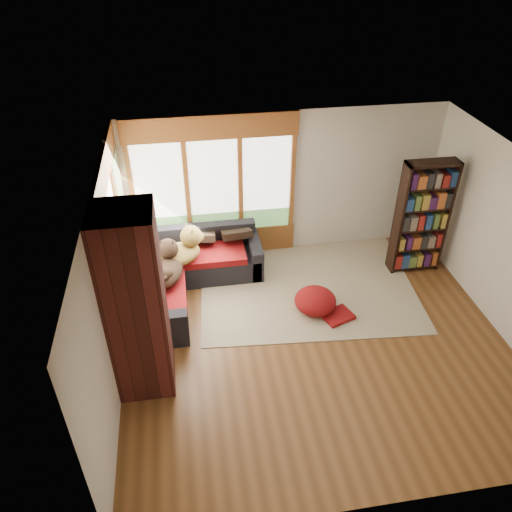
{
  "coord_description": "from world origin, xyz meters",
  "views": [
    {
      "loc": [
        -1.7,
        -5.08,
        5.2
      ],
      "look_at": [
        -0.73,
        0.94,
        0.95
      ],
      "focal_mm": 35.0,
      "sensor_mm": 36.0,
      "label": 1
    }
  ],
  "objects_px": {
    "sectional_sofa": "(176,269)",
    "dog_brindle": "(166,263)",
    "pouf": "(315,300)",
    "bookshelf": "(422,218)",
    "area_rug": "(306,285)",
    "brick_chimney": "(136,305)",
    "dog_tan": "(178,247)"
  },
  "relations": [
    {
      "from": "area_rug",
      "to": "pouf",
      "type": "distance_m",
      "value": 0.65
    },
    {
      "from": "area_rug",
      "to": "dog_tan",
      "type": "relative_size",
      "value": 3.44
    },
    {
      "from": "sectional_sofa",
      "to": "pouf",
      "type": "distance_m",
      "value": 2.35
    },
    {
      "from": "dog_brindle",
      "to": "brick_chimney",
      "type": "bearing_deg",
      "value": -178.58
    },
    {
      "from": "area_rug",
      "to": "pouf",
      "type": "height_order",
      "value": "pouf"
    },
    {
      "from": "sectional_sofa",
      "to": "dog_brindle",
      "type": "relative_size",
      "value": 2.39
    },
    {
      "from": "brick_chimney",
      "to": "dog_tan",
      "type": "height_order",
      "value": "brick_chimney"
    },
    {
      "from": "bookshelf",
      "to": "pouf",
      "type": "bearing_deg",
      "value": -157.19
    },
    {
      "from": "sectional_sofa",
      "to": "area_rug",
      "type": "height_order",
      "value": "sectional_sofa"
    },
    {
      "from": "brick_chimney",
      "to": "area_rug",
      "type": "relative_size",
      "value": 0.74
    },
    {
      "from": "sectional_sofa",
      "to": "pouf",
      "type": "bearing_deg",
      "value": -28.57
    },
    {
      "from": "pouf",
      "to": "dog_tan",
      "type": "height_order",
      "value": "dog_tan"
    },
    {
      "from": "area_rug",
      "to": "bookshelf",
      "type": "height_order",
      "value": "bookshelf"
    },
    {
      "from": "sectional_sofa",
      "to": "brick_chimney",
      "type": "bearing_deg",
      "value": -105.27
    },
    {
      "from": "bookshelf",
      "to": "area_rug",
      "type": "bearing_deg",
      "value": -173.93
    },
    {
      "from": "brick_chimney",
      "to": "dog_brindle",
      "type": "xyz_separation_m",
      "value": [
        0.32,
        1.58,
        -0.53
      ]
    },
    {
      "from": "bookshelf",
      "to": "dog_tan",
      "type": "distance_m",
      "value": 4.02
    },
    {
      "from": "sectional_sofa",
      "to": "dog_brindle",
      "type": "height_order",
      "value": "dog_brindle"
    },
    {
      "from": "dog_tan",
      "to": "pouf",
      "type": "bearing_deg",
      "value": -48.78
    },
    {
      "from": "brick_chimney",
      "to": "dog_tan",
      "type": "bearing_deg",
      "value": 74.97
    },
    {
      "from": "pouf",
      "to": "sectional_sofa",
      "type": "bearing_deg",
      "value": 154.4
    },
    {
      "from": "pouf",
      "to": "dog_brindle",
      "type": "distance_m",
      "value": 2.38
    },
    {
      "from": "area_rug",
      "to": "bookshelf",
      "type": "distance_m",
      "value": 2.2
    },
    {
      "from": "dog_brindle",
      "to": "bookshelf",
      "type": "bearing_deg",
      "value": -73.4
    },
    {
      "from": "brick_chimney",
      "to": "sectional_sofa",
      "type": "xyz_separation_m",
      "value": [
        0.45,
        2.05,
        -1.0
      ]
    },
    {
      "from": "bookshelf",
      "to": "dog_tan",
      "type": "relative_size",
      "value": 1.97
    },
    {
      "from": "area_rug",
      "to": "dog_brindle",
      "type": "height_order",
      "value": "dog_brindle"
    },
    {
      "from": "sectional_sofa",
      "to": "bookshelf",
      "type": "relative_size",
      "value": 1.1
    },
    {
      "from": "bookshelf",
      "to": "pouf",
      "type": "xyz_separation_m",
      "value": [
        -1.97,
        -0.83,
        -0.82
      ]
    },
    {
      "from": "sectional_sofa",
      "to": "dog_brindle",
      "type": "distance_m",
      "value": 0.67
    },
    {
      "from": "bookshelf",
      "to": "dog_brindle",
      "type": "xyz_separation_m",
      "value": [
        -4.22,
        -0.28,
        -0.24
      ]
    },
    {
      "from": "sectional_sofa",
      "to": "pouf",
      "type": "height_order",
      "value": "sectional_sofa"
    }
  ]
}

